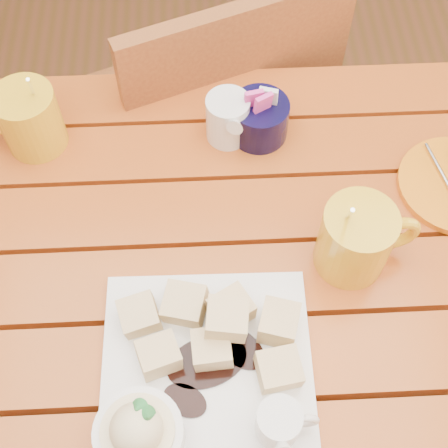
{
  "coord_description": "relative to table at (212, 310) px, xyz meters",
  "views": [
    {
      "loc": [
        0.0,
        -0.37,
        1.54
      ],
      "look_at": [
        0.02,
        0.05,
        0.82
      ],
      "focal_mm": 50.0,
      "sensor_mm": 36.0,
      "label": 1
    }
  ],
  "objects": [
    {
      "name": "ground",
      "position": [
        0.0,
        -0.0,
        -0.64
      ],
      "size": [
        5.0,
        5.0,
        0.0
      ],
      "primitive_type": "plane",
      "color": "brown",
      "rests_on": "ground"
    },
    {
      "name": "table",
      "position": [
        0.0,
        0.0,
        0.0
      ],
      "size": [
        1.2,
        0.79,
        0.75
      ],
      "color": "#954213",
      "rests_on": "ground"
    },
    {
      "name": "dessert_plate",
      "position": [
        -0.03,
        -0.15,
        0.14
      ],
      "size": [
        0.27,
        0.27,
        0.11
      ],
      "rotation": [
        0.0,
        0.0,
        -0.02
      ],
      "color": "white",
      "rests_on": "table"
    },
    {
      "name": "coffee_mug_left",
      "position": [
        -0.27,
        0.26,
        0.16
      ],
      "size": [
        0.13,
        0.09,
        0.16
      ],
      "rotation": [
        0.0,
        0.0,
        -0.05
      ],
      "color": "gold",
      "rests_on": "table"
    },
    {
      "name": "coffee_mug_right",
      "position": [
        0.2,
        0.02,
        0.16
      ],
      "size": [
        0.14,
        0.1,
        0.17
      ],
      "rotation": [
        0.0,
        0.0,
        0.12
      ],
      "color": "gold",
      "rests_on": "table"
    },
    {
      "name": "cream_pitcher",
      "position": [
        0.04,
        0.25,
        0.15
      ],
      "size": [
        0.1,
        0.08,
        0.08
      ],
      "rotation": [
        0.0,
        0.0,
        -0.33
      ],
      "color": "white",
      "rests_on": "table"
    },
    {
      "name": "sugar_caddy",
      "position": [
        0.09,
        0.26,
        0.14
      ],
      "size": [
        0.09,
        0.09,
        0.1
      ],
      "color": "black",
      "rests_on": "table"
    },
    {
      "name": "chair_far",
      "position": [
        0.02,
        0.5,
        -0.15
      ],
      "size": [
        0.54,
        0.54,
        0.88
      ],
      "rotation": [
        0.0,
        0.0,
        3.5
      ],
      "color": "brown",
      "rests_on": "ground"
    }
  ]
}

